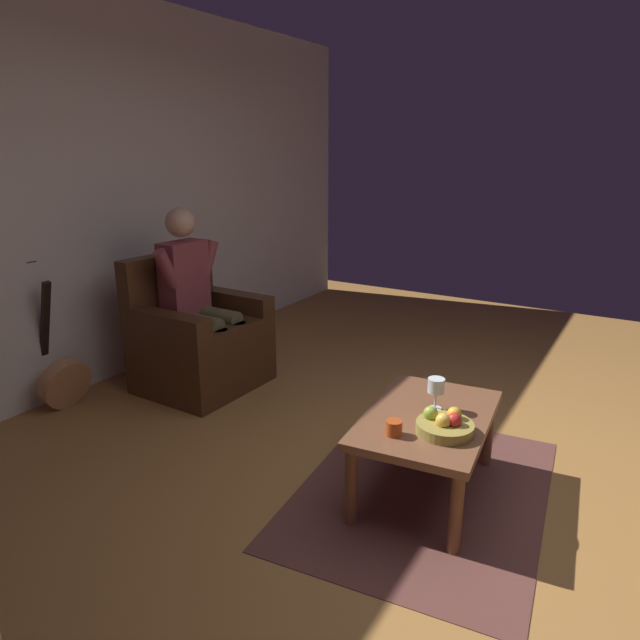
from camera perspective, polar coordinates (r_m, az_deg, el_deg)
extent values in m
plane|color=olive|center=(3.16, 18.30, -16.84)|extent=(7.67, 7.67, 0.00)
cube|color=silver|center=(4.42, -22.85, 11.34)|extent=(6.79, 0.06, 2.77)
cube|color=brown|center=(3.15, 10.22, -16.30)|extent=(1.72, 1.35, 0.01)
cube|color=#3F2514|center=(4.32, -11.55, -3.87)|extent=(0.84, 0.75, 0.41)
cube|color=#3F2514|center=(4.20, -11.16, -0.79)|extent=(0.55, 0.63, 0.10)
cube|color=#3F2514|center=(4.46, -8.80, 1.30)|extent=(0.16, 0.74, 0.24)
cube|color=#3F2514|center=(4.00, -15.16, -0.93)|extent=(0.16, 0.74, 0.24)
cube|color=#3F2514|center=(4.39, -14.82, 2.86)|extent=(0.82, 0.14, 0.56)
cube|color=brown|center=(4.25, -13.35, 3.88)|extent=(0.35, 0.19, 0.56)
sphere|color=tan|center=(4.18, -13.73, 9.40)|extent=(0.21, 0.21, 0.21)
cylinder|color=brown|center=(4.25, -10.27, 0.34)|extent=(0.14, 0.41, 0.13)
cylinder|color=brown|center=(4.20, -8.04, -3.58)|extent=(0.12, 0.12, 0.51)
cylinder|color=brown|center=(4.33, -11.09, 5.92)|extent=(0.20, 0.09, 0.29)
cylinder|color=brown|center=(4.11, -12.08, -0.31)|extent=(0.14, 0.41, 0.13)
cylinder|color=brown|center=(4.07, -9.80, -4.37)|extent=(0.12, 0.12, 0.51)
cylinder|color=brown|center=(4.06, -14.99, 4.92)|extent=(0.20, 0.09, 0.29)
cube|color=brown|center=(2.94, 10.64, -9.61)|extent=(0.96, 0.68, 0.04)
cylinder|color=brown|center=(3.36, 16.33, -10.70)|extent=(0.06, 0.06, 0.39)
cylinder|color=brown|center=(2.67, 13.35, -18.20)|extent=(0.06, 0.06, 0.39)
cylinder|color=brown|center=(3.44, 8.22, -9.41)|extent=(0.06, 0.06, 0.39)
cylinder|color=brown|center=(2.78, 3.10, -16.16)|extent=(0.06, 0.06, 0.39)
cylinder|color=#AF7649|center=(4.27, -24.01, -5.75)|extent=(0.35, 0.19, 0.36)
cylinder|color=black|center=(4.22, -23.65, -5.66)|extent=(0.10, 0.03, 0.10)
cube|color=black|center=(4.23, -25.66, 0.05)|extent=(0.05, 0.18, 0.54)
cube|color=black|center=(4.23, -26.89, 4.40)|extent=(0.07, 0.07, 0.14)
cylinder|color=silver|center=(3.00, 11.34, -8.62)|extent=(0.07, 0.07, 0.01)
cylinder|color=silver|center=(2.98, 11.39, -7.81)|extent=(0.01, 0.01, 0.09)
cylinder|color=silver|center=(2.95, 11.48, -6.39)|extent=(0.09, 0.09, 0.07)
cylinder|color=#590C19|center=(2.96, 11.46, -6.75)|extent=(0.07, 0.07, 0.03)
cylinder|color=olive|center=(2.77, 12.31, -10.42)|extent=(0.27, 0.27, 0.05)
sphere|color=gold|center=(2.73, 12.15, -9.76)|extent=(0.07, 0.07, 0.07)
sphere|color=red|center=(2.75, 13.19, -9.69)|extent=(0.07, 0.07, 0.07)
sphere|color=gold|center=(2.80, 13.21, -9.10)|extent=(0.07, 0.07, 0.07)
sphere|color=olive|center=(2.79, 10.95, -9.10)|extent=(0.07, 0.07, 0.07)
cylinder|color=#AF4419|center=(2.71, 7.34, -10.58)|extent=(0.08, 0.08, 0.07)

